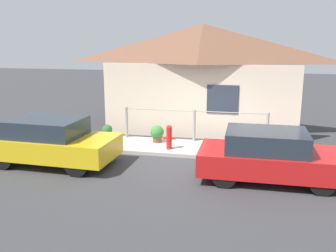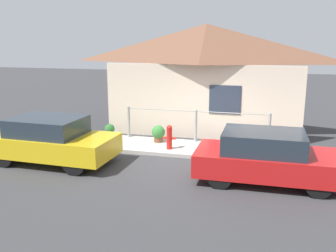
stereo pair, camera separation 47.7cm
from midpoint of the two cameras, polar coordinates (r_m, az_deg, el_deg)
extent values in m
plane|color=#38383A|center=(11.36, 3.94, -4.95)|extent=(60.00, 60.00, 0.00)
cube|color=#B2AFA8|center=(12.15, 4.70, -3.47)|extent=(24.00, 1.71, 0.11)
cube|color=beige|center=(13.36, 5.96, 3.64)|extent=(7.01, 0.12, 2.66)
cube|color=#2D3847|center=(13.17, 9.71, 3.97)|extent=(1.10, 0.04, 1.00)
pyramid|color=brown|center=(14.21, 6.81, 12.41)|extent=(7.41, 2.20, 1.40)
cylinder|color=#999993|center=(13.25, -4.99, 0.63)|extent=(0.10, 0.10, 1.09)
cylinder|color=#999993|center=(12.67, 5.30, 0.04)|extent=(0.10, 0.10, 1.09)
cylinder|color=#999993|center=(12.52, 16.20, -0.60)|extent=(0.10, 0.10, 1.09)
cylinder|color=#999993|center=(12.56, 5.35, 2.23)|extent=(4.80, 0.03, 0.03)
cube|color=gold|center=(11.26, -15.98, -2.74)|extent=(3.69, 1.85, 0.58)
cube|color=#232D38|center=(11.21, -16.78, -0.02)|extent=(2.05, 1.58, 0.50)
cylinder|color=black|center=(11.39, -9.15, -3.29)|extent=(0.67, 0.23, 0.67)
cylinder|color=black|center=(10.15, -12.76, -5.51)|extent=(0.67, 0.23, 0.67)
cylinder|color=black|center=(12.51, -18.46, -2.31)|extent=(0.67, 0.23, 0.67)
cylinder|color=black|center=(11.40, -22.68, -4.16)|extent=(0.67, 0.23, 0.67)
cube|color=red|center=(9.78, 16.39, -5.39)|extent=(3.62, 1.69, 0.56)
cube|color=#232D38|center=(9.62, 15.74, -2.31)|extent=(1.99, 1.48, 0.51)
cylinder|color=black|center=(10.64, 22.25, -5.53)|extent=(0.60, 0.20, 0.59)
cylinder|color=black|center=(9.30, 23.40, -8.31)|extent=(0.60, 0.20, 0.59)
cylinder|color=black|center=(10.54, 10.10, -4.90)|extent=(0.60, 0.20, 0.59)
cylinder|color=black|center=(9.19, 9.40, -7.61)|extent=(0.60, 0.20, 0.59)
cylinder|color=red|center=(11.80, 1.36, -2.01)|extent=(0.17, 0.17, 0.65)
sphere|color=red|center=(11.71, 1.37, -0.31)|extent=(0.18, 0.18, 0.18)
cylinder|color=red|center=(11.82, 0.76, -1.82)|extent=(0.16, 0.08, 0.08)
cylinder|color=red|center=(11.76, 1.96, -1.89)|extent=(0.16, 0.08, 0.08)
cylinder|color=brown|center=(12.66, -0.39, -2.05)|extent=(0.31, 0.31, 0.17)
sphere|color=#387F38|center=(12.59, -0.40, -0.93)|extent=(0.45, 0.45, 0.45)
cylinder|color=slate|center=(13.49, -7.85, -1.28)|extent=(0.23, 0.23, 0.15)
sphere|color=#2D6B2D|center=(13.44, -7.88, -0.43)|extent=(0.35, 0.35, 0.35)
camera|label=1|loc=(0.24, -88.82, 0.28)|focal=40.00mm
camera|label=2|loc=(0.24, 91.18, -0.28)|focal=40.00mm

